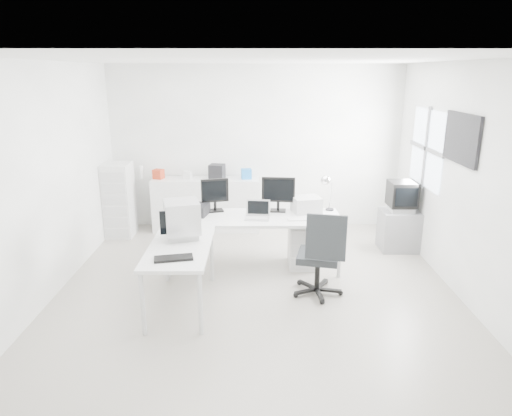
{
  "coord_description": "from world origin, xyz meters",
  "views": [
    {
      "loc": [
        -0.02,
        -5.37,
        2.67
      ],
      "look_at": [
        0.0,
        0.2,
        1.0
      ],
      "focal_mm": 32.0,
      "sensor_mm": 36.0,
      "label": 1
    }
  ],
  "objects_px": {
    "main_desk": "(254,242)",
    "drawer_pedestal": "(303,246)",
    "laptop": "(257,211)",
    "filing_cabinet": "(119,200)",
    "sideboard": "(206,204)",
    "lcd_monitor_large": "(278,195)",
    "laser_printer": "(306,204)",
    "tv_cabinet": "(399,230)",
    "crt_tv": "(402,197)",
    "inkjet_printer": "(193,209)",
    "lcd_monitor_small": "(215,195)",
    "office_chair": "(318,252)",
    "crt_monitor": "(182,221)",
    "side_desk": "(181,275)"
  },
  "relations": [
    {
      "from": "main_desk",
      "to": "drawer_pedestal",
      "type": "distance_m",
      "value": 0.71
    },
    {
      "from": "laptop",
      "to": "filing_cabinet",
      "type": "height_order",
      "value": "filing_cabinet"
    },
    {
      "from": "drawer_pedestal",
      "to": "sideboard",
      "type": "bearing_deg",
      "value": 134.33
    },
    {
      "from": "lcd_monitor_large",
      "to": "laser_printer",
      "type": "xyz_separation_m",
      "value": [
        0.4,
        -0.03,
        -0.14
      ]
    },
    {
      "from": "tv_cabinet",
      "to": "crt_tv",
      "type": "height_order",
      "value": "crt_tv"
    },
    {
      "from": "inkjet_printer",
      "to": "lcd_monitor_large",
      "type": "bearing_deg",
      "value": 19.13
    },
    {
      "from": "lcd_monitor_small",
      "to": "filing_cabinet",
      "type": "relative_size",
      "value": 0.4
    },
    {
      "from": "sideboard",
      "to": "lcd_monitor_small",
      "type": "bearing_deg",
      "value": -78.5
    },
    {
      "from": "laptop",
      "to": "filing_cabinet",
      "type": "xyz_separation_m",
      "value": [
        -2.3,
        1.43,
        -0.25
      ]
    },
    {
      "from": "laser_printer",
      "to": "crt_tv",
      "type": "bearing_deg",
      "value": 3.47
    },
    {
      "from": "laptop",
      "to": "tv_cabinet",
      "type": "relative_size",
      "value": 0.56
    },
    {
      "from": "crt_tv",
      "to": "drawer_pedestal",
      "type": "bearing_deg",
      "value": -158.4
    },
    {
      "from": "laptop",
      "to": "office_chair",
      "type": "relative_size",
      "value": 0.32
    },
    {
      "from": "inkjet_printer",
      "to": "filing_cabinet",
      "type": "relative_size",
      "value": 0.34
    },
    {
      "from": "crt_monitor",
      "to": "laptop",
      "type": "bearing_deg",
      "value": 24.28
    },
    {
      "from": "lcd_monitor_large",
      "to": "crt_monitor",
      "type": "bearing_deg",
      "value": -131.66
    },
    {
      "from": "inkjet_printer",
      "to": "office_chair",
      "type": "xyz_separation_m",
      "value": [
        1.64,
        -0.92,
        -0.27
      ]
    },
    {
      "from": "main_desk",
      "to": "inkjet_printer",
      "type": "relative_size",
      "value": 5.79
    },
    {
      "from": "laptop",
      "to": "lcd_monitor_large",
      "type": "bearing_deg",
      "value": 55.17
    },
    {
      "from": "side_desk",
      "to": "drawer_pedestal",
      "type": "bearing_deg",
      "value": 36.57
    },
    {
      "from": "main_desk",
      "to": "crt_monitor",
      "type": "xyz_separation_m",
      "value": [
        -0.85,
        -0.85,
        0.59
      ]
    },
    {
      "from": "drawer_pedestal",
      "to": "filing_cabinet",
      "type": "bearing_deg",
      "value": 156.48
    },
    {
      "from": "lcd_monitor_large",
      "to": "laser_printer",
      "type": "relative_size",
      "value": 1.29
    },
    {
      "from": "side_desk",
      "to": "laptop",
      "type": "distance_m",
      "value": 1.43
    },
    {
      "from": "laptop",
      "to": "sideboard",
      "type": "bearing_deg",
      "value": 122.89
    },
    {
      "from": "drawer_pedestal",
      "to": "crt_tv",
      "type": "bearing_deg",
      "value": 21.6
    },
    {
      "from": "crt_monitor",
      "to": "crt_tv",
      "type": "bearing_deg",
      "value": 10.5
    },
    {
      "from": "side_desk",
      "to": "crt_tv",
      "type": "bearing_deg",
      "value": 29.63
    },
    {
      "from": "sideboard",
      "to": "laptop",
      "type": "bearing_deg",
      "value": -62.89
    },
    {
      "from": "inkjet_printer",
      "to": "drawer_pedestal",
      "type": "bearing_deg",
      "value": 10.16
    },
    {
      "from": "laser_printer",
      "to": "crt_tv",
      "type": "relative_size",
      "value": 0.76
    },
    {
      "from": "office_chair",
      "to": "tv_cabinet",
      "type": "xyz_separation_m",
      "value": [
        1.46,
        1.48,
        -0.24
      ]
    },
    {
      "from": "tv_cabinet",
      "to": "office_chair",
      "type": "bearing_deg",
      "value": -134.6
    },
    {
      "from": "lcd_monitor_small",
      "to": "tv_cabinet",
      "type": "distance_m",
      "value": 2.91
    },
    {
      "from": "lcd_monitor_small",
      "to": "crt_tv",
      "type": "relative_size",
      "value": 0.98
    },
    {
      "from": "drawer_pedestal",
      "to": "crt_tv",
      "type": "relative_size",
      "value": 1.2
    },
    {
      "from": "filing_cabinet",
      "to": "crt_monitor",
      "type": "bearing_deg",
      "value": -57.37
    },
    {
      "from": "drawer_pedestal",
      "to": "crt_tv",
      "type": "height_order",
      "value": "crt_tv"
    },
    {
      "from": "drawer_pedestal",
      "to": "filing_cabinet",
      "type": "relative_size",
      "value": 0.49
    },
    {
      "from": "main_desk",
      "to": "office_chair",
      "type": "relative_size",
      "value": 2.17
    },
    {
      "from": "sideboard",
      "to": "filing_cabinet",
      "type": "xyz_separation_m",
      "value": [
        -1.42,
        -0.28,
        0.16
      ]
    },
    {
      "from": "inkjet_printer",
      "to": "filing_cabinet",
      "type": "distance_m",
      "value": 1.88
    },
    {
      "from": "tv_cabinet",
      "to": "lcd_monitor_small",
      "type": "bearing_deg",
      "value": -171.58
    },
    {
      "from": "crt_tv",
      "to": "tv_cabinet",
      "type": "bearing_deg",
      "value": 0.0
    },
    {
      "from": "main_desk",
      "to": "tv_cabinet",
      "type": "bearing_deg",
      "value": 16.44
    },
    {
      "from": "office_chair",
      "to": "filing_cabinet",
      "type": "height_order",
      "value": "filing_cabinet"
    },
    {
      "from": "crt_tv",
      "to": "filing_cabinet",
      "type": "relative_size",
      "value": 0.41
    },
    {
      "from": "inkjet_printer",
      "to": "laptop",
      "type": "distance_m",
      "value": 0.92
    },
    {
      "from": "laser_printer",
      "to": "laptop",
      "type": "bearing_deg",
      "value": -168.45
    },
    {
      "from": "inkjet_printer",
      "to": "lcd_monitor_small",
      "type": "relative_size",
      "value": 0.85
    }
  ]
}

